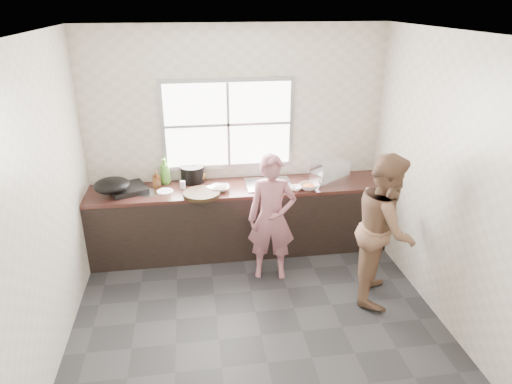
{
  "coord_description": "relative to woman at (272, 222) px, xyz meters",
  "views": [
    {
      "loc": [
        -0.55,
        -3.75,
        2.96
      ],
      "look_at": [
        0.1,
        0.65,
        1.05
      ],
      "focal_mm": 32.0,
      "sensor_mm": 36.0,
      "label": 1
    }
  ],
  "objects": [
    {
      "name": "floor",
      "position": [
        -0.28,
        -0.66,
        -0.68
      ],
      "size": [
        3.6,
        3.2,
        0.01
      ],
      "primitive_type": "cube",
      "color": "#29292B",
      "rests_on": "ground"
    },
    {
      "name": "ceiling",
      "position": [
        -0.28,
        -0.66,
        2.03
      ],
      "size": [
        3.6,
        3.2,
        0.01
      ],
      "primitive_type": "cube",
      "color": "silver",
      "rests_on": "wall_back"
    },
    {
      "name": "wall_back",
      "position": [
        -0.28,
        0.95,
        0.67
      ],
      "size": [
        3.6,
        0.01,
        2.7
      ],
      "primitive_type": "cube",
      "color": "beige",
      "rests_on": "ground"
    },
    {
      "name": "wall_left",
      "position": [
        -2.08,
        -0.66,
        0.67
      ],
      "size": [
        0.01,
        3.2,
        2.7
      ],
      "primitive_type": "cube",
      "color": "beige",
      "rests_on": "ground"
    },
    {
      "name": "wall_right",
      "position": [
        1.53,
        -0.66,
        0.67
      ],
      "size": [
        0.01,
        3.2,
        2.7
      ],
      "primitive_type": "cube",
      "color": "beige",
      "rests_on": "ground"
    },
    {
      "name": "wall_front",
      "position": [
        -0.28,
        -2.26,
        0.67
      ],
      "size": [
        3.6,
        0.01,
        2.7
      ],
      "primitive_type": "cube",
      "color": "beige",
      "rests_on": "ground"
    },
    {
      "name": "cabinet",
      "position": [
        -0.28,
        0.63,
        -0.27
      ],
      "size": [
        3.6,
        0.62,
        0.82
      ],
      "primitive_type": "cube",
      "color": "black",
      "rests_on": "floor"
    },
    {
      "name": "countertop",
      "position": [
        -0.28,
        0.63,
        0.16
      ],
      "size": [
        3.6,
        0.64,
        0.04
      ],
      "primitive_type": "cube",
      "color": "#361B16",
      "rests_on": "cabinet"
    },
    {
      "name": "sink",
      "position": [
        0.07,
        0.63,
        0.19
      ],
      "size": [
        0.55,
        0.45,
        0.02
      ],
      "primitive_type": "cube",
      "color": "silver",
      "rests_on": "countertop"
    },
    {
      "name": "faucet",
      "position": [
        0.07,
        0.83,
        0.33
      ],
      "size": [
        0.02,
        0.02,
        0.3
      ],
      "primitive_type": "cylinder",
      "color": "silver",
      "rests_on": "countertop"
    },
    {
      "name": "window_frame",
      "position": [
        -0.38,
        0.93,
        0.87
      ],
      "size": [
        1.6,
        0.05,
        1.1
      ],
      "primitive_type": "cube",
      "color": "#9EA0A5",
      "rests_on": "wall_back"
    },
    {
      "name": "window_glazing",
      "position": [
        -0.38,
        0.91,
        0.87
      ],
      "size": [
        1.5,
        0.01,
        1.0
      ],
      "primitive_type": "cube",
      "color": "white",
      "rests_on": "window_frame"
    },
    {
      "name": "woman",
      "position": [
        0.0,
        0.0,
        0.0
      ],
      "size": [
        0.54,
        0.41,
        1.35
      ],
      "primitive_type": "imported",
      "rotation": [
        0.0,
        0.0,
        -0.18
      ],
      "color": "#A7646F",
      "rests_on": "floor"
    },
    {
      "name": "person_side",
      "position": [
        1.08,
        -0.53,
        0.12
      ],
      "size": [
        0.86,
        0.95,
        1.58
      ],
      "primitive_type": "imported",
      "rotation": [
        0.0,
        0.0,
        1.16
      ],
      "color": "brown",
      "rests_on": "floor"
    },
    {
      "name": "cutting_board",
      "position": [
        -0.74,
        0.42,
        0.21
      ],
      "size": [
        0.52,
        0.52,
        0.04
      ],
      "primitive_type": "cylinder",
      "rotation": [
        0.0,
        0.0,
        0.28
      ],
      "color": "black",
      "rests_on": "countertop"
    },
    {
      "name": "cleaver",
      "position": [
        -0.59,
        0.6,
        0.23
      ],
      "size": [
        0.2,
        0.18,
        0.01
      ],
      "primitive_type": "cube",
      "rotation": [
        0.0,
        0.0,
        0.68
      ],
      "color": "silver",
      "rests_on": "cutting_board"
    },
    {
      "name": "bowl_mince",
      "position": [
        -0.52,
        0.54,
        0.21
      ],
      "size": [
        0.24,
        0.24,
        0.06
      ],
      "primitive_type": "imported",
      "rotation": [
        0.0,
        0.0,
        -0.07
      ],
      "color": "silver",
      "rests_on": "countertop"
    },
    {
      "name": "bowl_crabs",
      "position": [
        0.52,
        0.42,
        0.21
      ],
      "size": [
        0.2,
        0.2,
        0.06
      ],
      "primitive_type": "imported",
      "rotation": [
        0.0,
        0.0,
        -0.14
      ],
      "color": "silver",
      "rests_on": "countertop"
    },
    {
      "name": "bowl_held",
      "position": [
        0.36,
        0.42,
        0.21
      ],
      "size": [
        0.22,
        0.22,
        0.06
      ],
      "primitive_type": "imported",
      "rotation": [
        0.0,
        0.0,
        0.15
      ],
      "color": "white",
      "rests_on": "countertop"
    },
    {
      "name": "black_pot",
      "position": [
        -0.83,
        0.86,
        0.29
      ],
      "size": [
        0.28,
        0.28,
        0.2
      ],
      "primitive_type": "cylinder",
      "rotation": [
        0.0,
        0.0,
        0.0
      ],
      "color": "black",
      "rests_on": "countertop"
    },
    {
      "name": "plate_food",
      "position": [
        -1.16,
        0.59,
        0.19
      ],
      "size": [
        0.21,
        0.21,
        0.02
      ],
      "primitive_type": "cylinder",
      "rotation": [
        0.0,
        0.0,
        0.09
      ],
      "color": "white",
      "rests_on": "countertop"
    },
    {
      "name": "bottle_green",
      "position": [
        -1.16,
        0.86,
        0.35
      ],
      "size": [
        0.17,
        0.17,
        0.33
      ],
      "primitive_type": "imported",
      "rotation": [
        0.0,
        0.0,
        -0.4
      ],
      "color": "#57A034",
      "rests_on": "countertop"
    },
    {
      "name": "bottle_brown_tall",
      "position": [
        -1.26,
        0.76,
        0.28
      ],
      "size": [
        0.09,
        0.09,
        0.19
      ],
      "primitive_type": "imported",
      "rotation": [
        0.0,
        0.0,
        0.09
      ],
      "color": "#4F2C13",
      "rests_on": "countertop"
    },
    {
      "name": "bottle_brown_short",
      "position": [
        -0.75,
        0.86,
        0.28
      ],
      "size": [
        0.19,
        0.19,
        0.19
      ],
      "primitive_type": "imported",
      "rotation": [
        0.0,
        0.0,
        -0.43
      ],
      "color": "#483112",
      "rests_on": "countertop"
    },
    {
      "name": "glass_jar",
      "position": [
        -0.96,
        0.67,
        0.23
      ],
      "size": [
        0.08,
        0.08,
        0.09
      ],
      "primitive_type": "cylinder",
      "rotation": [
        0.0,
        0.0,
        0.25
      ],
      "color": "white",
      "rests_on": "countertop"
    },
    {
      "name": "burner",
      "position": [
        -1.59,
        0.68,
        0.21
      ],
      "size": [
        0.51,
        0.51,
        0.06
      ],
      "primitive_type": "cube",
      "rotation": [
        0.0,
        0.0,
        0.37
      ],
      "color": "black",
      "rests_on": "countertop"
    },
    {
      "name": "wok",
      "position": [
        -1.74,
        0.55,
        0.32
      ],
      "size": [
        0.49,
        0.49,
        0.15
      ],
      "primitive_type": "ellipsoid",
      "rotation": [
        0.0,
        0.0,
        0.24
      ],
      "color": "black",
      "rests_on": "burner"
    },
    {
      "name": "dish_rack",
      "position": [
        0.81,
        0.58,
        0.33
      ],
      "size": [
        0.46,
        0.38,
        0.3
      ],
      "primitive_type": "cube",
      "rotation": [
        0.0,
        0.0,
        0.31
      ],
      "color": "silver",
      "rests_on": "countertop"
    },
    {
      "name": "pot_lid_left",
      "position": [
        -1.34,
        0.57,
        0.19
      ],
      "size": [
        0.33,
        0.33,
        0.01
      ],
      "primitive_type": "cylinder",
      "rotation": [
        0.0,
        0.0,
        -0.39
      ],
      "color": "silver",
      "rests_on": "countertop"
    },
    {
      "name": "pot_lid_right",
      "position": [
        -1.58,
        0.84,
        0.19
      ],
      "size": [
        0.36,
        0.36,
        0.01
      ],
      "primitive_type": "cylinder",
      "rotation": [
        0.0,
        0.0,
        -0.34
      ],
      "color": "silver",
      "rests_on": "countertop"
    }
  ]
}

